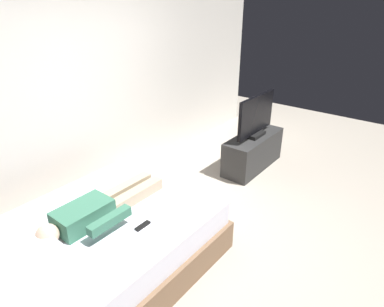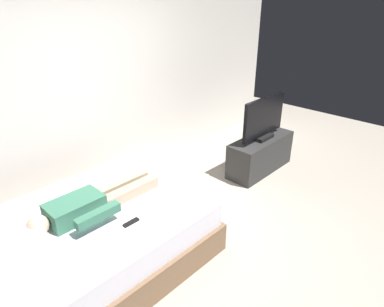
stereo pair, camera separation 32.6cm
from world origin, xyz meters
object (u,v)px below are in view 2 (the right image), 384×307
tv_stand (260,154)px  tv (264,119)px  bed (94,239)px  remote (131,222)px  pillow (10,247)px  person (89,204)px

tv_stand → tv: tv is taller
bed → tv_stand: bearing=-2.0°
bed → remote: 0.50m
tv_stand → pillow: bearing=178.4°
bed → pillow: bearing=180.0°
person → bed: bearing=-125.3°
bed → tv_stand: (2.64, -0.09, -0.01)m
pillow → tv: 3.31m
tv → bed: bearing=178.0°
bed → person: (0.03, 0.04, 0.36)m
tv_stand → tv: 0.53m
tv → person: bearing=177.0°
person → remote: 0.44m
bed → tv_stand: bed is taller
pillow → person: 0.70m
person → tv: (2.61, -0.13, 0.16)m
pillow → tv_stand: (3.30, -0.09, -0.35)m
pillow → person: (0.70, 0.04, 0.02)m
bed → tv: size_ratio=2.24×
bed → person: person is taller
tv → remote: bearing=-173.7°
bed → tv_stand: size_ratio=1.79×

